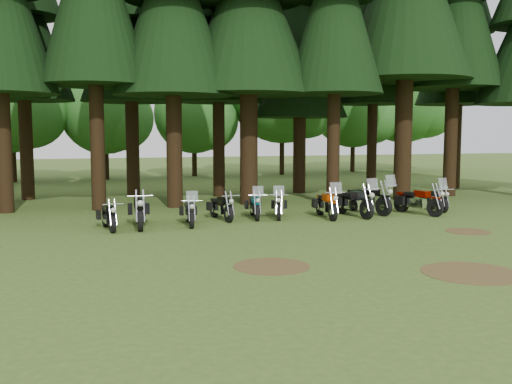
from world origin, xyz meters
TOP-DOWN VIEW (x-y plane):
  - ground at (0.00, 0.00)m, footprint 120.00×120.00m
  - pine_back_4 at (4.04, 13.25)m, footprint 4.94×4.94m
  - pine_back_5 at (8.07, 12.86)m, footprint 3.94×3.94m
  - pine_back_6 at (13.36, 12.79)m, footprint 4.59×4.59m
  - decid_2 at (-10.43, 24.78)m, footprint 6.72×6.53m
  - decid_3 at (-4.71, 25.13)m, footprint 6.12×5.95m
  - decid_4 at (1.58, 26.32)m, footprint 5.93×5.76m
  - decid_5 at (8.29, 25.71)m, footprint 8.45×8.21m
  - decid_6 at (14.85, 27.01)m, footprint 7.06×6.86m
  - decid_7 at (19.46, 26.83)m, footprint 8.44×8.20m
  - dirt_patch_0 at (-3.00, -2.00)m, footprint 1.80×1.80m
  - dirt_patch_1 at (4.50, 0.50)m, footprint 1.40×1.40m
  - dirt_patch_2 at (1.00, -4.00)m, footprint 2.20×2.20m
  - motorcycle_0 at (-6.26, 4.45)m, footprint 0.36×1.95m
  - motorcycle_1 at (-5.25, 4.64)m, footprint 0.42×2.43m
  - motorcycle_2 at (-3.60, 4.50)m, footprint 0.49×2.01m
  - motorcycle_3 at (-2.27, 5.36)m, footprint 0.38×2.02m
  - motorcycle_4 at (-1.01, 5.34)m, footprint 0.63×2.03m
  - motorcycle_5 at (-0.13, 5.14)m, footprint 0.96×1.97m
  - motorcycle_6 at (1.50, 4.57)m, footprint 0.57×2.24m
  - motorcycle_7 at (2.65, 4.61)m, footprint 0.57×2.41m
  - motorcycle_8 at (3.53, 5.14)m, footprint 0.93×2.49m
  - motorcycle_9 at (5.24, 4.31)m, footprint 0.93×2.32m
  - motorcycle_10 at (6.52, 5.09)m, footprint 0.37×1.97m

SIDE VIEW (x-z plane):
  - ground at x=0.00m, z-range 0.00..0.00m
  - dirt_patch_0 at x=-3.00m, z-range 0.00..0.01m
  - dirt_patch_1 at x=4.50m, z-range 0.00..0.01m
  - dirt_patch_2 at x=1.00m, z-range 0.00..0.01m
  - motorcycle_0 at x=-6.26m, z-range 0.01..0.80m
  - motorcycle_10 at x=6.52m, z-range 0.01..0.81m
  - motorcycle_3 at x=-2.27m, z-range 0.01..0.83m
  - motorcycle_2 at x=-3.60m, z-range -0.21..1.05m
  - motorcycle_4 at x=-1.01m, z-range -0.21..1.06m
  - motorcycle_5 at x=-0.13m, z-range -0.21..1.06m
  - motorcycle_6 at x=1.50m, z-range -0.23..1.17m
  - motorcycle_9 at x=5.24m, z-range -0.24..1.23m
  - motorcycle_1 at x=-5.25m, z-range 0.01..1.00m
  - motorcycle_7 at x=2.65m, z-range -0.25..1.26m
  - motorcycle_8 at x=3.53m, z-range -0.26..1.31m
  - decid_4 at x=1.58m, z-range 0.67..8.07m
  - decid_3 at x=-4.71m, z-range 0.69..8.34m
  - decid_2 at x=-10.43m, z-range 0.76..9.15m
  - decid_6 at x=14.85m, z-range 0.79..9.61m
  - decid_7 at x=19.46m, z-range 0.95..11.50m
  - decid_5 at x=8.29m, z-range 0.95..11.51m
  - pine_back_4 at x=4.04m, z-range 1.36..15.14m
  - pine_back_5 at x=8.07m, z-range 1.61..17.94m
  - pine_back_6 at x=13.36m, z-range 1.64..18.22m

